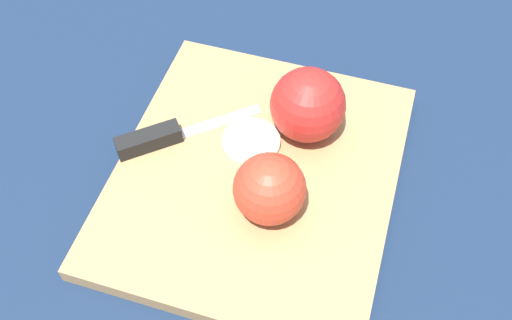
{
  "coord_description": "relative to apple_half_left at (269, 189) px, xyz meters",
  "views": [
    {
      "loc": [
        -0.36,
        -0.06,
        0.53
      ],
      "look_at": [
        0.0,
        0.0,
        0.04
      ],
      "focal_mm": 42.0,
      "sensor_mm": 36.0,
      "label": 1
    }
  ],
  "objects": [
    {
      "name": "apple_half_right",
      "position": [
        0.11,
        -0.02,
        0.0
      ],
      "size": [
        0.08,
        0.08,
        0.08
      ],
      "rotation": [
        0.0,
        0.0,
        2.06
      ],
      "color": "red",
      "rests_on": "cutting_board"
    },
    {
      "name": "knife",
      "position": [
        0.06,
        0.13,
        -0.03
      ],
      "size": [
        0.1,
        0.15,
        0.02
      ],
      "rotation": [
        0.0,
        0.0,
        -1.0
      ],
      "color": "silver",
      "rests_on": "cutting_board"
    },
    {
      "name": "cutting_board",
      "position": [
        0.04,
        0.02,
        -0.05
      ],
      "size": [
        0.36,
        0.33,
        0.02
      ],
      "color": "#A37A4C",
      "rests_on": "ground_plane"
    },
    {
      "name": "apple_slice",
      "position": [
        0.08,
        0.03,
        -0.03
      ],
      "size": [
        0.06,
        0.06,
        0.01
      ],
      "color": "beige",
      "rests_on": "cutting_board"
    },
    {
      "name": "apple_half_left",
      "position": [
        0.0,
        0.0,
        0.0
      ],
      "size": [
        0.07,
        0.07,
        0.07
      ],
      "rotation": [
        0.0,
        0.0,
        2.64
      ],
      "color": "red",
      "rests_on": "cutting_board"
    },
    {
      "name": "ground_plane",
      "position": [
        0.04,
        0.02,
        -0.05
      ],
      "size": [
        4.0,
        4.0,
        0.0
      ],
      "primitive_type": "plane",
      "color": "#14233D"
    }
  ]
}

